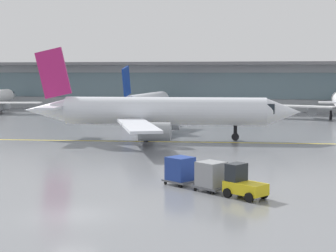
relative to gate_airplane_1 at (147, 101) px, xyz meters
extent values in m
plane|color=slate|center=(13.05, -65.75, -2.60)|extent=(400.00, 400.00, 0.00)
cube|color=yellow|center=(10.51, -33.73, -2.60)|extent=(109.28, 13.31, 0.01)
cube|color=#9EA3A8|center=(13.05, 19.62, 1.90)|extent=(168.82, 8.00, 9.00)
cube|color=slate|center=(13.05, 15.54, 2.35)|extent=(162.07, 0.16, 5.04)
cube|color=slate|center=(13.05, 18.12, 6.70)|extent=(175.57, 11.00, 0.60)
cone|color=white|center=(-32.09, 12.28, 0.19)|extent=(2.65, 3.32, 2.58)
cube|color=black|center=(-32.14, 10.11, 0.53)|extent=(2.17, 2.49, 0.95)
cube|color=white|center=(-25.45, -0.88, -0.55)|extent=(11.46, 5.31, 0.22)
cylinder|color=#999EA3|center=(-27.65, 0.37, -1.31)|extent=(1.74, 2.91, 1.68)
cylinder|color=black|center=(-32.20, 7.72, -1.88)|extent=(0.35, 0.35, 1.44)
cylinder|color=black|center=(-32.20, 7.72, -2.24)|extent=(0.46, 0.73, 0.72)
cylinder|color=silver|center=(0.02, 0.34, 0.09)|extent=(3.56, 18.90, 2.61)
cone|color=silver|center=(0.58, 11.29, 0.09)|extent=(2.64, 3.25, 2.48)
cube|color=black|center=(0.47, 9.20, 0.41)|extent=(2.15, 2.45, 0.91)
cone|color=silver|center=(-0.57, -11.13, 0.09)|extent=(2.43, 4.28, 2.22)
cube|color=silver|center=(-6.73, -0.86, -0.63)|extent=(10.96, 5.82, 0.21)
cylinder|color=#999EA3|center=(-4.53, 0.18, -1.36)|extent=(1.75, 2.84, 1.61)
cube|color=silver|center=(6.61, -1.54, -0.63)|extent=(11.03, 4.83, 0.21)
cylinder|color=#999EA3|center=(4.52, -0.28, -1.36)|extent=(1.75, 2.84, 1.61)
cube|color=navy|center=(-0.52, -10.30, 3.62)|extent=(0.46, 3.53, 4.92)
cube|color=silver|center=(-2.43, -9.90, 0.48)|extent=(3.93, 2.04, 0.18)
cube|color=silver|center=(1.41, -10.09, 0.48)|extent=(3.93, 2.04, 0.18)
cylinder|color=black|center=(0.35, 6.91, -1.91)|extent=(0.34, 0.34, 1.38)
cylinder|color=black|center=(0.35, 6.91, -2.26)|extent=(0.46, 0.71, 0.69)
cylinder|color=black|center=(-1.82, -1.11, -1.91)|extent=(0.34, 0.34, 1.38)
cylinder|color=black|center=(-1.82, -1.11, -2.26)|extent=(0.46, 0.71, 0.69)
cylinder|color=black|center=(1.70, -1.29, -1.91)|extent=(0.34, 0.34, 1.38)
cylinder|color=black|center=(1.70, -1.29, -2.26)|extent=(0.46, 0.71, 0.69)
cube|color=white|center=(25.61, -0.11, -0.51)|extent=(11.70, 5.86, 0.23)
cylinder|color=#999EA3|center=(27.92, 1.07, -1.28)|extent=(1.77, 2.97, 1.72)
cube|color=white|center=(30.50, -9.57, 0.67)|extent=(4.12, 2.03, 0.20)
cylinder|color=black|center=(30.84, -0.20, -1.87)|extent=(0.36, 0.36, 1.47)
cylinder|color=black|center=(30.84, -0.20, -2.23)|extent=(0.46, 0.74, 0.74)
cylinder|color=silver|center=(10.51, -31.73, 0.68)|extent=(23.17, 5.87, 3.19)
cone|color=silver|center=(23.80, -30.16, 0.68)|extent=(4.16, 3.46, 3.03)
cube|color=black|center=(21.27, -30.46, 1.08)|extent=(3.14, 2.81, 1.12)
cone|color=silver|center=(-3.42, -33.38, 0.68)|extent=(5.38, 3.29, 2.71)
cube|color=silver|center=(7.69, -23.85, -0.20)|extent=(5.08, 13.44, 0.26)
cylinder|color=#999EA3|center=(9.39, -26.29, -1.08)|extent=(3.58, 2.35, 1.97)
cube|color=silver|center=(9.61, -40.05, -0.20)|extent=(7.85, 13.26, 0.26)
cylinder|color=#999EA3|center=(10.69, -37.28, -1.08)|extent=(3.58, 2.35, 1.97)
cube|color=#B21E66|center=(-2.41, -33.26, 4.99)|extent=(4.31, 0.84, 6.00)
cube|color=silver|center=(-2.31, -30.89, 1.16)|extent=(2.79, 4.92, 0.23)
cube|color=silver|center=(-1.76, -35.55, 1.16)|extent=(2.79, 4.92, 0.23)
cylinder|color=black|center=(18.48, -30.79, -1.76)|extent=(0.41, 0.41, 1.69)
cylinder|color=black|center=(18.48, -30.79, -2.18)|extent=(0.90, 0.61, 0.84)
cylinder|color=black|center=(8.39, -29.81, -1.76)|extent=(0.41, 0.41, 1.69)
cylinder|color=black|center=(8.39, -29.81, -2.18)|extent=(0.90, 0.61, 0.84)
cylinder|color=black|center=(8.90, -34.09, -1.76)|extent=(0.41, 0.41, 1.69)
cylinder|color=black|center=(8.90, -34.09, -2.18)|extent=(0.90, 0.61, 0.84)
cube|color=yellow|center=(22.01, -59.58, -1.95)|extent=(2.94, 2.61, 0.70)
cube|color=#1E2328|center=(21.39, -59.16, -1.05)|extent=(1.44, 1.53, 1.10)
cylinder|color=black|center=(23.11, -59.47, -2.30)|extent=(0.62, 0.52, 0.60)
cylinder|color=black|center=(22.33, -60.63, -2.30)|extent=(0.62, 0.52, 0.60)
cylinder|color=black|center=(21.69, -58.52, -2.30)|extent=(0.62, 0.52, 0.60)
cylinder|color=black|center=(20.92, -59.69, -2.30)|extent=(0.62, 0.52, 0.60)
cube|color=#595B60|center=(19.63, -57.98, -2.32)|extent=(2.64, 2.50, 0.12)
cube|color=gray|center=(19.63, -57.98, -1.46)|extent=(2.16, 2.14, 1.60)
cylinder|color=black|center=(20.64, -57.82, -2.49)|extent=(0.24, 0.21, 0.22)
cylinder|color=black|center=(19.86, -58.98, -2.49)|extent=(0.24, 0.21, 0.22)
cylinder|color=black|center=(19.39, -56.98, -2.49)|extent=(0.24, 0.21, 0.22)
cylinder|color=black|center=(18.62, -58.15, -2.49)|extent=(0.24, 0.21, 0.22)
cube|color=#595B60|center=(17.25, -56.39, -2.32)|extent=(2.64, 2.50, 0.12)
cube|color=navy|center=(17.25, -56.39, -1.46)|extent=(2.16, 2.14, 1.60)
cylinder|color=black|center=(18.26, -56.22, -2.49)|extent=(0.24, 0.21, 0.22)
cylinder|color=black|center=(17.48, -57.39, -2.49)|extent=(0.24, 0.21, 0.22)
cylinder|color=black|center=(17.01, -55.39, -2.49)|extent=(0.24, 0.21, 0.22)
cylinder|color=black|center=(16.23, -56.55, -2.49)|extent=(0.24, 0.21, 0.22)
camera|label=1|loc=(24.73, -93.86, 5.28)|focal=59.85mm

